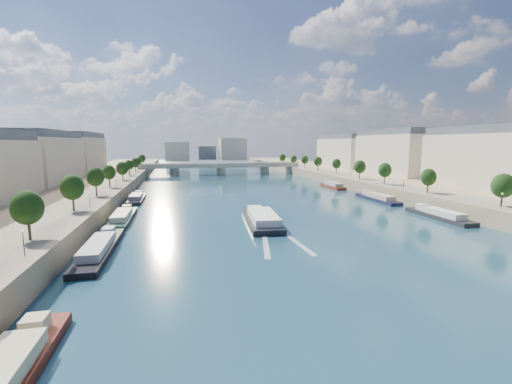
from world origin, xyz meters
name	(u,v)px	position (x,y,z in m)	size (l,w,h in m)	color
ground	(258,201)	(0.00, 100.00, 0.00)	(700.00, 700.00, 0.00)	#0D2739
quay_left	(50,202)	(-72.00, 100.00, 2.50)	(44.00, 520.00, 5.00)	#9E8460
quay_right	(420,189)	(72.00, 100.00, 2.50)	(44.00, 520.00, 5.00)	#9E8460
pave_left	(98,193)	(-57.00, 100.00, 5.05)	(14.00, 520.00, 0.10)	gray
pave_right	(390,184)	(57.00, 100.00, 5.05)	(14.00, 520.00, 0.10)	gray
trees_left	(104,177)	(-55.00, 102.00, 10.48)	(4.80, 268.80, 8.26)	#382B1E
trees_right	(373,169)	(55.00, 110.00, 10.48)	(4.80, 268.80, 8.26)	#382B1E
lamps_left	(105,188)	(-52.50, 90.00, 7.78)	(0.36, 200.36, 4.28)	black
lamps_right	(374,177)	(52.50, 105.00, 7.78)	(0.36, 200.36, 4.28)	black
buildings_left	(19,159)	(-85.00, 112.00, 16.45)	(16.00, 226.00, 23.20)	beige
buildings_right	(429,155)	(85.00, 112.00, 16.45)	(16.00, 226.00, 23.20)	beige
skyline	(211,151)	(3.19, 319.52, 14.66)	(79.00, 42.00, 22.00)	beige
bridge	(221,167)	(0.00, 215.16, 5.08)	(112.00, 12.00, 8.15)	#C1B79E
tour_barge	(262,219)	(-7.23, 63.98, 1.09)	(10.60, 29.13, 3.87)	black
wake	(279,239)	(-7.23, 47.40, 0.02)	(10.74, 26.03, 0.04)	silver
moored_barges_left	(96,254)	(-45.50, 42.85, 0.84)	(5.00, 159.58, 3.60)	#172034
moored_barges_right	(443,217)	(45.50, 56.77, 0.84)	(5.00, 164.59, 3.60)	black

